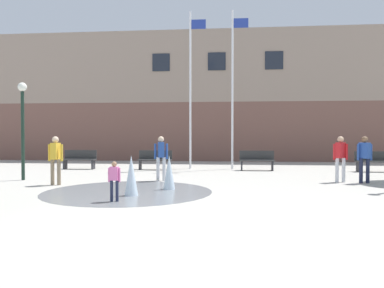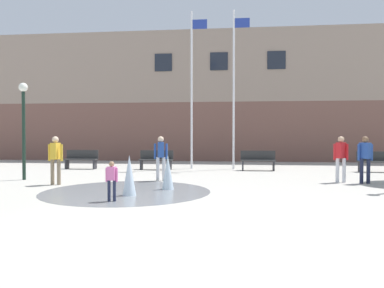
{
  "view_description": "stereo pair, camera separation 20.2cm",
  "coord_description": "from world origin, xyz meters",
  "px_view_note": "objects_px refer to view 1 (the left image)",
  "views": [
    {
      "loc": [
        0.65,
        -5.84,
        1.62
      ],
      "look_at": [
        -0.66,
        8.08,
        1.3
      ],
      "focal_mm": 35.0,
      "sensor_mm": 36.0,
      "label": 1
    },
    {
      "loc": [
        0.85,
        -5.82,
        1.62
      ],
      "look_at": [
        -0.66,
        8.08,
        1.3
      ],
      "focal_mm": 35.0,
      "sensor_mm": 36.0,
      "label": 2
    }
  ],
  "objects_px": {
    "adult_in_red": "(340,155)",
    "adult_near_bench": "(365,156)",
    "lamp_post_left_lane": "(23,116)",
    "flagpole_right": "(233,85)",
    "park_bench_under_left_flagpole": "(155,159)",
    "teen_by_trashcan": "(56,156)",
    "child_in_fountain": "(114,178)",
    "adult_watching": "(161,155)",
    "flagpole_left": "(191,85)",
    "park_bench_far_left": "(80,159)",
    "park_bench_under_right_flagpole": "(257,160)",
    "park_bench_far_right": "(374,161)"
  },
  "relations": [
    {
      "from": "park_bench_under_right_flagpole",
      "to": "lamp_post_left_lane",
      "type": "bearing_deg",
      "value": -152.25
    },
    {
      "from": "park_bench_under_left_flagpole",
      "to": "flagpole_left",
      "type": "relative_size",
      "value": 0.21
    },
    {
      "from": "park_bench_far_right",
      "to": "teen_by_trashcan",
      "type": "bearing_deg",
      "value": -155.17
    },
    {
      "from": "adult_in_red",
      "to": "flagpole_left",
      "type": "bearing_deg",
      "value": 97.02
    },
    {
      "from": "flagpole_left",
      "to": "flagpole_right",
      "type": "height_order",
      "value": "flagpole_right"
    },
    {
      "from": "park_bench_far_right",
      "to": "flagpole_left",
      "type": "relative_size",
      "value": 0.21
    },
    {
      "from": "adult_watching",
      "to": "flagpole_right",
      "type": "relative_size",
      "value": 0.21
    },
    {
      "from": "adult_in_red",
      "to": "adult_watching",
      "type": "xyz_separation_m",
      "value": [
        -6.26,
        -0.18,
        0.0
      ]
    },
    {
      "from": "park_bench_far_right",
      "to": "adult_in_red",
      "type": "relative_size",
      "value": 1.01
    },
    {
      "from": "adult_watching",
      "to": "park_bench_far_left",
      "type": "bearing_deg",
      "value": 31.17
    },
    {
      "from": "park_bench_under_left_flagpole",
      "to": "park_bench_under_right_flagpole",
      "type": "bearing_deg",
      "value": 0.33
    },
    {
      "from": "park_bench_under_left_flagpole",
      "to": "park_bench_under_right_flagpole",
      "type": "height_order",
      "value": "same"
    },
    {
      "from": "park_bench_far_right",
      "to": "flagpole_right",
      "type": "height_order",
      "value": "flagpole_right"
    },
    {
      "from": "flagpole_right",
      "to": "lamp_post_left_lane",
      "type": "xyz_separation_m",
      "value": [
        -7.65,
        -5.22,
        -1.71
      ]
    },
    {
      "from": "child_in_fountain",
      "to": "lamp_post_left_lane",
      "type": "bearing_deg",
      "value": 148.3
    },
    {
      "from": "child_in_fountain",
      "to": "lamp_post_left_lane",
      "type": "height_order",
      "value": "lamp_post_left_lane"
    },
    {
      "from": "park_bench_far_left",
      "to": "park_bench_far_right",
      "type": "height_order",
      "value": "same"
    },
    {
      "from": "adult_in_red",
      "to": "adult_watching",
      "type": "bearing_deg",
      "value": 138.71
    },
    {
      "from": "teen_by_trashcan",
      "to": "adult_in_red",
      "type": "distance_m",
      "value": 9.63
    },
    {
      "from": "adult_near_bench",
      "to": "flagpole_left",
      "type": "distance_m",
      "value": 8.69
    },
    {
      "from": "park_bench_under_left_flagpole",
      "to": "teen_by_trashcan",
      "type": "distance_m",
      "value": 6.18
    },
    {
      "from": "teen_by_trashcan",
      "to": "adult_near_bench",
      "type": "xyz_separation_m",
      "value": [
        10.21,
        1.41,
        0.0
      ]
    },
    {
      "from": "teen_by_trashcan",
      "to": "adult_in_red",
      "type": "bearing_deg",
      "value": -77.9
    },
    {
      "from": "park_bench_under_left_flagpole",
      "to": "adult_watching",
      "type": "relative_size",
      "value": 1.01
    },
    {
      "from": "adult_watching",
      "to": "flagpole_left",
      "type": "xyz_separation_m",
      "value": [
        0.6,
        4.94,
        3.12
      ]
    },
    {
      "from": "park_bench_far_right",
      "to": "flagpole_left",
      "type": "distance_m",
      "value": 9.05
    },
    {
      "from": "flagpole_right",
      "to": "flagpole_left",
      "type": "bearing_deg",
      "value": 180.0
    },
    {
      "from": "park_bench_far_right",
      "to": "teen_by_trashcan",
      "type": "distance_m",
      "value": 13.33
    },
    {
      "from": "park_bench_far_right",
      "to": "adult_near_bench",
      "type": "xyz_separation_m",
      "value": [
        -1.88,
        -4.18,
        0.45
      ]
    },
    {
      "from": "lamp_post_left_lane",
      "to": "teen_by_trashcan",
      "type": "bearing_deg",
      "value": -33.57
    },
    {
      "from": "park_bench_far_right",
      "to": "adult_near_bench",
      "type": "relative_size",
      "value": 1.01
    },
    {
      "from": "park_bench_far_right",
      "to": "adult_near_bench",
      "type": "height_order",
      "value": "adult_near_bench"
    },
    {
      "from": "adult_watching",
      "to": "lamp_post_left_lane",
      "type": "bearing_deg",
      "value": 76.2
    },
    {
      "from": "child_in_fountain",
      "to": "flagpole_right",
      "type": "distance_m",
      "value": 10.3
    },
    {
      "from": "adult_watching",
      "to": "child_in_fountain",
      "type": "bearing_deg",
      "value": 157.8
    },
    {
      "from": "park_bench_far_right",
      "to": "adult_watching",
      "type": "height_order",
      "value": "adult_watching"
    },
    {
      "from": "park_bench_far_left",
      "to": "adult_near_bench",
      "type": "distance_m",
      "value": 12.51
    },
    {
      "from": "adult_in_red",
      "to": "adult_near_bench",
      "type": "relative_size",
      "value": 1.0
    },
    {
      "from": "park_bench_under_left_flagpole",
      "to": "park_bench_far_right",
      "type": "height_order",
      "value": "same"
    },
    {
      "from": "flagpole_right",
      "to": "lamp_post_left_lane",
      "type": "relative_size",
      "value": 2.16
    },
    {
      "from": "child_in_fountain",
      "to": "adult_watching",
      "type": "xyz_separation_m",
      "value": [
        0.4,
        4.27,
        0.35
      ]
    },
    {
      "from": "park_bench_under_left_flagpole",
      "to": "adult_near_bench",
      "type": "relative_size",
      "value": 1.01
    },
    {
      "from": "child_in_fountain",
      "to": "lamp_post_left_lane",
      "type": "xyz_separation_m",
      "value": [
        -4.63,
        4.0,
        1.76
      ]
    },
    {
      "from": "park_bench_under_right_flagpole",
      "to": "park_bench_far_right",
      "type": "relative_size",
      "value": 1.0
    },
    {
      "from": "adult_near_bench",
      "to": "lamp_post_left_lane",
      "type": "height_order",
      "value": "lamp_post_left_lane"
    },
    {
      "from": "park_bench_far_left",
      "to": "lamp_post_left_lane",
      "type": "distance_m",
      "value": 4.91
    },
    {
      "from": "adult_watching",
      "to": "lamp_post_left_lane",
      "type": "xyz_separation_m",
      "value": [
        -5.02,
        -0.27,
        1.41
      ]
    },
    {
      "from": "park_bench_under_right_flagpole",
      "to": "lamp_post_left_lane",
      "type": "distance_m",
      "value": 10.06
    },
    {
      "from": "park_bench_far_right",
      "to": "park_bench_under_left_flagpole",
      "type": "bearing_deg",
      "value": 179.0
    },
    {
      "from": "adult_in_red",
      "to": "adult_near_bench",
      "type": "height_order",
      "value": "same"
    }
  ]
}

